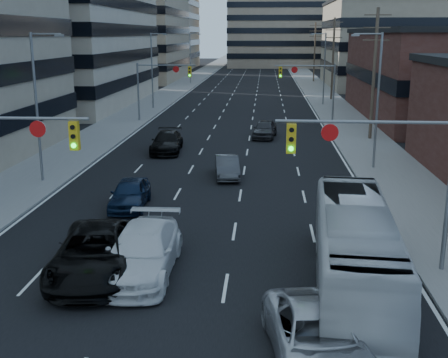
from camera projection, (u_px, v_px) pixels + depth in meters
road_surface at (253, 70)px, 140.09m from camera, size 18.00×300.00×0.02m
sidewalk_left at (207, 70)px, 140.88m from camera, size 5.00×300.00×0.15m
sidewalk_right at (299, 70)px, 139.26m from camera, size 5.00×300.00×0.15m
office_left_far at (129, 38)px, 110.81m from camera, size 20.00×30.00×16.00m
office_right_far at (394, 45)px, 96.02m from camera, size 22.00×28.00×14.00m
bg_block_left at (149, 29)px, 149.21m from camera, size 24.00×24.00×20.00m
bg_block_right at (385, 46)px, 136.32m from camera, size 22.00×22.00×12.00m
signal_near_right at (382, 162)px, 20.70m from camera, size 6.59×0.33×6.00m
signal_far_left at (160, 80)px, 57.49m from camera, size 6.09×0.33×6.00m
signal_far_right at (311, 81)px, 56.41m from camera, size 6.09×0.33×6.00m
utility_pole_block at (374, 72)px, 47.03m from camera, size 2.20×0.28×11.00m
utility_pole_midblock at (333, 58)px, 75.99m from camera, size 2.20×0.28×11.00m
utility_pole_distant at (315, 51)px, 104.95m from camera, size 2.20×0.28×11.00m
streetlight_left_near at (39, 101)px, 33.36m from camera, size 2.03×0.22×9.00m
streetlight_left_mid at (153, 67)px, 67.15m from camera, size 2.03×0.22×9.00m
streetlight_left_far at (191, 56)px, 100.94m from camera, size 2.03×0.22×9.00m
streetlight_right_near at (376, 94)px, 36.73m from camera, size 2.03×0.22×9.00m
streetlight_right_far at (323, 65)px, 70.52m from camera, size 2.03×0.22×9.00m
black_pickup at (96, 253)px, 21.17m from camera, size 3.69×6.74×1.79m
white_van at (142, 251)px, 21.31m from camera, size 2.54×6.14×1.78m
silver_suv at (317, 338)px, 15.48m from camera, size 3.25×5.78×1.52m
transit_bus at (355, 248)px, 19.91m from camera, size 3.41×11.14×3.06m
sedan_blue at (130, 194)px, 29.49m from camera, size 2.04×4.56×1.52m
sedan_grey_center at (227, 167)px, 35.70m from camera, size 1.94×4.27×1.36m
sedan_black_far at (167, 142)px, 43.34m from camera, size 2.52×5.57×1.58m
sedan_grey_right at (265, 129)px, 49.34m from camera, size 2.38×4.77×1.56m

